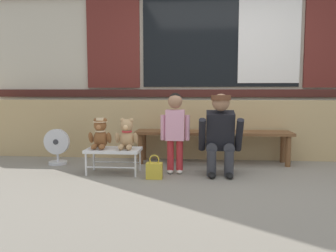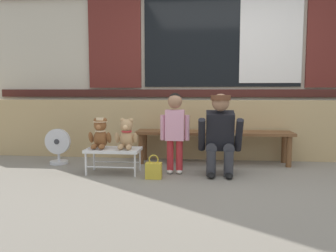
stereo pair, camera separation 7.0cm
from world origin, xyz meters
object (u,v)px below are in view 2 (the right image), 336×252
at_px(child_standing, 175,124).
at_px(wooden_bench_long, 213,136).
at_px(floor_fan, 58,147).
at_px(teddy_bear_with_hat, 100,134).
at_px(adult_crouching, 221,134).
at_px(small_display_bench, 113,151).
at_px(handbag_on_ground, 154,170).
at_px(teddy_bear_plain, 126,135).

bearing_deg(child_standing, wooden_bench_long, 53.03).
bearing_deg(floor_fan, teddy_bear_with_hat, -30.52).
height_order(child_standing, floor_fan, child_standing).
height_order(wooden_bench_long, adult_crouching, adult_crouching).
relative_size(wooden_bench_long, small_display_bench, 3.28).
relative_size(wooden_bench_long, handbag_on_ground, 7.72).
bearing_deg(floor_fan, wooden_bench_long, 7.49).
height_order(child_standing, adult_crouching, child_standing).
relative_size(handbag_on_ground, floor_fan, 0.57).
height_order(adult_crouching, floor_fan, adult_crouching).
xyz_separation_m(teddy_bear_with_hat, handbag_on_ground, (0.67, -0.20, -0.38)).
xyz_separation_m(handbag_on_ground, floor_fan, (-1.39, 0.63, 0.14)).
xyz_separation_m(wooden_bench_long, teddy_bear_with_hat, (-1.36, -0.70, 0.10)).
height_order(teddy_bear_with_hat, handbag_on_ground, teddy_bear_with_hat).
bearing_deg(handbag_on_ground, small_display_bench, 158.56).
height_order(small_display_bench, child_standing, child_standing).
bearing_deg(handbag_on_ground, teddy_bear_plain, 150.14).
relative_size(teddy_bear_plain, adult_crouching, 0.38).
bearing_deg(child_standing, adult_crouching, -1.91).
bearing_deg(teddy_bear_plain, adult_crouching, 2.75).
relative_size(wooden_bench_long, floor_fan, 4.37).
xyz_separation_m(small_display_bench, handbag_on_ground, (0.51, -0.20, -0.17)).
height_order(wooden_bench_long, teddy_bear_with_hat, teddy_bear_with_hat).
relative_size(small_display_bench, teddy_bear_plain, 1.76).
xyz_separation_m(wooden_bench_long, small_display_bench, (-1.20, -0.70, -0.11)).
bearing_deg(handbag_on_ground, teddy_bear_with_hat, 163.17).
bearing_deg(child_standing, floor_fan, 167.62).
relative_size(small_display_bench, teddy_bear_with_hat, 1.76).
height_order(teddy_bear_plain, handbag_on_ground, teddy_bear_plain).
distance_m(adult_crouching, floor_fan, 2.19).
height_order(teddy_bear_plain, adult_crouching, adult_crouching).
relative_size(small_display_bench, child_standing, 0.67).
distance_m(small_display_bench, handbag_on_ground, 0.58).
bearing_deg(floor_fan, adult_crouching, -9.80).
distance_m(child_standing, handbag_on_ground, 0.61).
xyz_separation_m(teddy_bear_plain, floor_fan, (-1.04, 0.42, -0.23)).
height_order(teddy_bear_plain, floor_fan, teddy_bear_plain).
bearing_deg(teddy_bear_plain, handbag_on_ground, -29.86).
relative_size(teddy_bear_plain, floor_fan, 0.76).
relative_size(teddy_bear_with_hat, child_standing, 0.38).
bearing_deg(adult_crouching, child_standing, 178.09).
distance_m(teddy_bear_with_hat, handbag_on_ground, 0.80).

